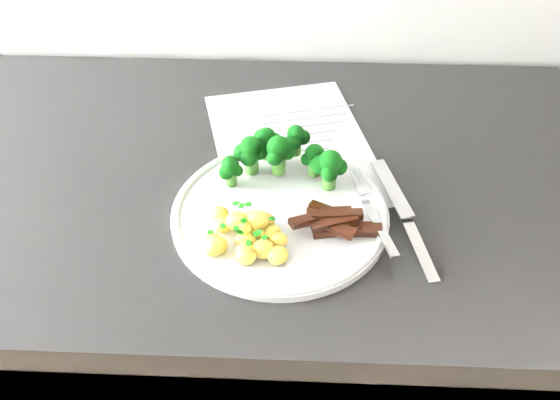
% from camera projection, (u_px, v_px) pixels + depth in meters
% --- Properties ---
extents(counter, '(2.47, 0.62, 0.92)m').
position_uv_depth(counter, '(291.00, 360.00, 1.17)').
color(counter, black).
rests_on(counter, ground).
extents(recipe_paper, '(0.29, 0.36, 0.00)m').
position_uv_depth(recipe_paper, '(292.00, 146.00, 0.91)').
color(recipe_paper, white).
rests_on(recipe_paper, counter).
extents(plate, '(0.28, 0.28, 0.02)m').
position_uv_depth(plate, '(280.00, 212.00, 0.79)').
color(plate, silver).
rests_on(plate, counter).
extents(broccoli, '(0.17, 0.10, 0.07)m').
position_uv_depth(broccoli, '(285.00, 154.00, 0.82)').
color(broccoli, '#356522').
rests_on(broccoli, plate).
extents(potatoes, '(0.10, 0.09, 0.04)m').
position_uv_depth(potatoes, '(249.00, 235.00, 0.74)').
color(potatoes, '#F1C950').
rests_on(potatoes, plate).
extents(beef_strips, '(0.12, 0.07, 0.03)m').
position_uv_depth(beef_strips, '(337.00, 222.00, 0.76)').
color(beef_strips, black).
rests_on(beef_strips, plate).
extents(fork, '(0.05, 0.17, 0.02)m').
position_uv_depth(fork, '(373.00, 214.00, 0.78)').
color(fork, silver).
rests_on(fork, plate).
extents(knife, '(0.07, 0.22, 0.02)m').
position_uv_depth(knife, '(411.00, 231.00, 0.77)').
color(knife, silver).
rests_on(knife, plate).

